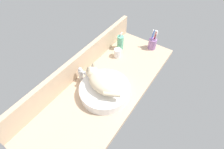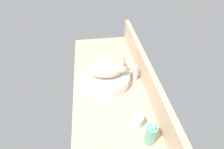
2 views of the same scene
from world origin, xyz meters
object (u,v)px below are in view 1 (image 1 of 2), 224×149
Objects in this scene: toothbrush_cup at (153,43)px; water_glass at (118,53)px; sink_basin at (105,91)px; soap_dispenser at (120,42)px; faucet at (82,74)px; cat at (103,81)px.

toothbrush_cup is 33.99cm from water_glass.
sink_basin is at bearing -159.64° from water_glass.
water_glass reaches higher than sink_basin.
toothbrush_cup reaches higher than soap_dispenser.
sink_basin is 21.71cm from faucet.
sink_basin is 41.87cm from water_glass.
faucet is 1.75× the size of water_glass.
soap_dispenser is 0.88× the size of toothbrush_cup.
water_glass is at bearing 144.18° from toothbrush_cup.
soap_dispenser is 2.12× the size of water_glass.
toothbrush_cup reaches higher than water_glass.
cat is 42.43cm from water_glass.
toothbrush_cup is (66.23, -26.69, -1.81)cm from faucet.
toothbrush_cup reaches higher than faucet.
cat is 67.40cm from toothbrush_cup.
faucet is 71.42cm from toothbrush_cup.
water_glass is (-10.65, -4.09, -3.34)cm from soap_dispenser.
cat is 4.09× the size of water_glass.
sink_basin is 4.65× the size of water_glass.
sink_basin is at bearing -159.50° from soap_dispenser.
cat is 2.33× the size of faucet.
sink_basin is at bearing -95.16° from cat.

